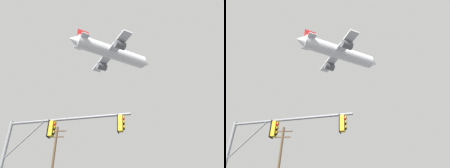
# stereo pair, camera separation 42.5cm
# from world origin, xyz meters

# --- Properties ---
(signal_pole_near) EXTENTS (7.48, 1.30, 6.44)m
(signal_pole_near) POSITION_xyz_m (-3.70, 8.58, 4.91)
(signal_pole_near) COLOR slate
(signal_pole_near) RESTS_ON ground
(airplane) EXTENTS (20.20, 15.60, 6.04)m
(airplane) POSITION_xyz_m (-2.14, 38.38, 35.27)
(airplane) COLOR white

